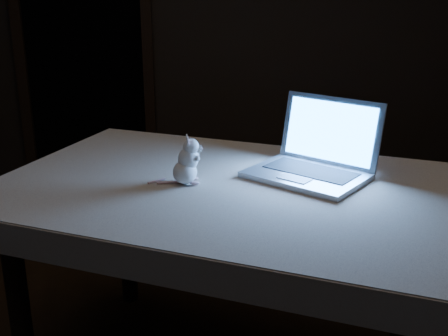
{
  "coord_description": "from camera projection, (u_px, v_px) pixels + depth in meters",
  "views": [
    {
      "loc": [
        -0.09,
        -1.9,
        1.57
      ],
      "look_at": [
        -0.06,
        0.02,
        0.93
      ],
      "focal_mm": 45.0,
      "sensor_mm": 36.0,
      "label": 1
    }
  ],
  "objects": [
    {
      "name": "back_wall",
      "position": [
        227.0,
        18.0,
        4.26
      ],
      "size": [
        4.5,
        0.04,
        2.6
      ],
      "primitive_type": "cube",
      "color": "black",
      "rests_on": "ground"
    },
    {
      "name": "doorway",
      "position": [
        84.0,
        50.0,
        4.32
      ],
      "size": [
        1.06,
        0.36,
        2.13
      ],
      "primitive_type": null,
      "color": "black",
      "rests_on": "back_wall"
    },
    {
      "name": "table",
      "position": [
        226.0,
        287.0,
        2.21
      ],
      "size": [
        1.84,
        1.52,
        0.85
      ],
      "primitive_type": null,
      "rotation": [
        0.0,
        0.0,
        -0.37
      ],
      "color": "black",
      "rests_on": "floor"
    },
    {
      "name": "laptop",
      "position": [
        308.0,
        142.0,
        2.08
      ],
      "size": [
        0.56,
        0.55,
        0.29
      ],
      "primitive_type": null,
      "rotation": [
        0.0,
        0.0,
        -0.68
      ],
      "color": "#A9AAAE",
      "rests_on": "tablecloth"
    },
    {
      "name": "plush_mouse",
      "position": [
        185.0,
        160.0,
        2.05
      ],
      "size": [
        0.19,
        0.19,
        0.18
      ],
      "primitive_type": null,
      "rotation": [
        0.0,
        0.0,
        -0.86
      ],
      "color": "white",
      "rests_on": "tablecloth"
    },
    {
      "name": "tablecloth",
      "position": [
        236.0,
        197.0,
        2.1
      ],
      "size": [
        2.03,
        1.9,
        0.11
      ],
      "primitive_type": null,
      "rotation": [
        0.0,
        0.0,
        -0.62
      ],
      "color": "beige",
      "rests_on": "table"
    }
  ]
}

